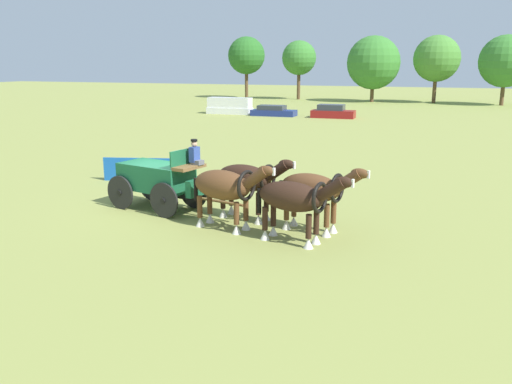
# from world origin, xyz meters

# --- Properties ---
(ground_plane) EXTENTS (220.00, 220.00, 0.00)m
(ground_plane) POSITION_xyz_m (0.00, 0.00, 0.00)
(ground_plane) COLOR olive
(show_wagon) EXTENTS (5.79, 2.46, 2.75)m
(show_wagon) POSITION_xyz_m (0.15, -0.03, 1.19)
(show_wagon) COLOR #195B38
(show_wagon) RESTS_ON ground
(draft_horse_rear_near) EXTENTS (3.16, 1.39, 2.31)m
(draft_horse_rear_near) POSITION_xyz_m (3.77, -0.19, 1.43)
(draft_horse_rear_near) COLOR #331E14
(draft_horse_rear_near) RESTS_ON ground
(draft_horse_rear_off) EXTENTS (3.16, 1.45, 2.31)m
(draft_horse_rear_off) POSITION_xyz_m (3.47, -1.46, 1.43)
(draft_horse_rear_off) COLOR brown
(draft_horse_rear_off) RESTS_ON ground
(draft_horse_lead_near) EXTENTS (3.10, 1.37, 2.29)m
(draft_horse_lead_near) POSITION_xyz_m (6.31, -0.77, 1.41)
(draft_horse_lead_near) COLOR brown
(draft_horse_lead_near) RESTS_ON ground
(draft_horse_lead_off) EXTENTS (3.19, 1.39, 2.26)m
(draft_horse_lead_off) POSITION_xyz_m (6.02, -2.03, 1.39)
(draft_horse_lead_off) COLOR #331E14
(draft_horse_lead_off) RESTS_ON ground
(parked_vehicle_a) EXTENTS (4.89, 1.81, 1.75)m
(parked_vehicle_a) POSITION_xyz_m (-12.44, 36.62, 0.85)
(parked_vehicle_a) COLOR white
(parked_vehicle_a) RESTS_ON ground
(parked_vehicle_b) EXTENTS (4.64, 2.02, 1.09)m
(parked_vehicle_b) POSITION_xyz_m (-7.34, 36.17, 0.47)
(parked_vehicle_b) COLOR navy
(parked_vehicle_b) RESTS_ON ground
(parked_vehicle_c) EXTENTS (4.34, 1.88, 1.32)m
(parked_vehicle_c) POSITION_xyz_m (-1.09, 36.23, 0.57)
(parked_vehicle_c) COLOR maroon
(parked_vehicle_c) RESTS_ON ground
(tree_a) EXTENTS (5.65, 5.65, 9.26)m
(tree_a) POSITION_xyz_m (-20.20, 61.73, 6.41)
(tree_a) COLOR brown
(tree_a) RESTS_ON ground
(tree_b) EXTENTS (5.04, 5.04, 8.59)m
(tree_b) POSITION_xyz_m (-11.86, 61.78, 6.04)
(tree_b) COLOR brown
(tree_b) RESTS_ON ground
(tree_c) EXTENTS (7.31, 7.31, 9.03)m
(tree_c) POSITION_xyz_m (-0.67, 59.97, 5.37)
(tree_c) COLOR brown
(tree_c) RESTS_ON ground
(tree_d) EXTENTS (6.19, 6.19, 9.01)m
(tree_d) POSITION_xyz_m (7.58, 60.97, 5.90)
(tree_d) COLOR brown
(tree_d) RESTS_ON ground
(tree_e) EXTENTS (6.61, 6.61, 8.87)m
(tree_e) POSITION_xyz_m (15.99, 59.44, 5.56)
(tree_e) COLOR brown
(tree_e) RESTS_ON ground
(sponsor_banner) EXTENTS (3.10, 0.90, 1.10)m
(sponsor_banner) POSITION_xyz_m (-3.37, 3.94, 0.55)
(sponsor_banner) COLOR #1959B2
(sponsor_banner) RESTS_ON ground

